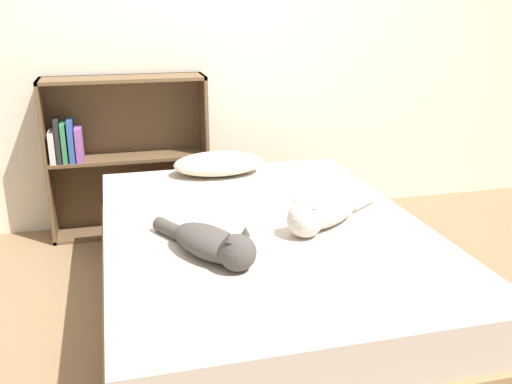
{
  "coord_description": "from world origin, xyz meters",
  "views": [
    {
      "loc": [
        -0.6,
        -2.2,
        1.38
      ],
      "look_at": [
        0.0,
        0.14,
        0.56
      ],
      "focal_mm": 40.0,
      "sensor_mm": 36.0,
      "label": 1
    }
  ],
  "objects_px": {
    "pillow": "(218,164)",
    "cat_light": "(325,210)",
    "cat_dark": "(214,244)",
    "bed": "(264,273)",
    "bookshelf": "(122,153)"
  },
  "relations": [
    {
      "from": "pillow",
      "to": "cat_light",
      "type": "bearing_deg",
      "value": -71.51
    },
    {
      "from": "cat_light",
      "to": "cat_dark",
      "type": "bearing_deg",
      "value": -15.0
    },
    {
      "from": "cat_light",
      "to": "bed",
      "type": "bearing_deg",
      "value": -55.08
    },
    {
      "from": "bed",
      "to": "pillow",
      "type": "relative_size",
      "value": 3.88
    },
    {
      "from": "cat_light",
      "to": "cat_dark",
      "type": "height_order",
      "value": "cat_light"
    },
    {
      "from": "cat_light",
      "to": "bookshelf",
      "type": "xyz_separation_m",
      "value": [
        -0.8,
        1.34,
        -0.04
      ]
    },
    {
      "from": "bed",
      "to": "cat_dark",
      "type": "xyz_separation_m",
      "value": [
        -0.27,
        -0.28,
        0.29
      ]
    },
    {
      "from": "cat_light",
      "to": "cat_dark",
      "type": "xyz_separation_m",
      "value": [
        -0.51,
        -0.19,
        -0.02
      ]
    },
    {
      "from": "cat_light",
      "to": "cat_dark",
      "type": "distance_m",
      "value": 0.55
    },
    {
      "from": "bed",
      "to": "cat_light",
      "type": "bearing_deg",
      "value": -19.67
    },
    {
      "from": "cat_dark",
      "to": "bookshelf",
      "type": "relative_size",
      "value": 0.55
    },
    {
      "from": "cat_dark",
      "to": "pillow",
      "type": "bearing_deg",
      "value": 139.91
    },
    {
      "from": "bookshelf",
      "to": "cat_dark",
      "type": "bearing_deg",
      "value": -79.42
    },
    {
      "from": "pillow",
      "to": "bookshelf",
      "type": "relative_size",
      "value": 0.52
    },
    {
      "from": "bed",
      "to": "pillow",
      "type": "height_order",
      "value": "pillow"
    }
  ]
}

